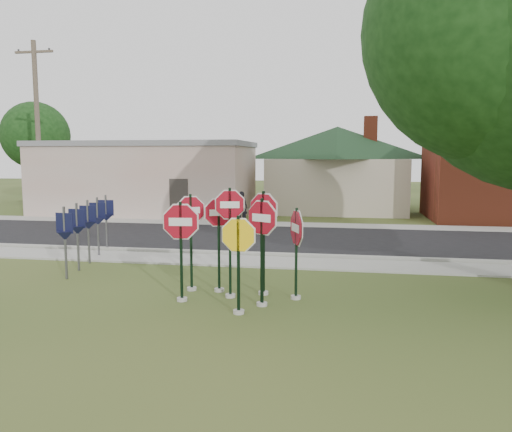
% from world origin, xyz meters
% --- Properties ---
extents(ground, '(120.00, 120.00, 0.00)m').
position_xyz_m(ground, '(0.00, 0.00, 0.00)').
color(ground, '#314A1B').
rests_on(ground, ground).
extents(sidewalk_near, '(60.00, 1.60, 0.06)m').
position_xyz_m(sidewalk_near, '(0.00, 5.50, 0.03)').
color(sidewalk_near, gray).
rests_on(sidewalk_near, ground).
extents(road, '(60.00, 7.00, 0.04)m').
position_xyz_m(road, '(0.00, 10.00, 0.02)').
color(road, black).
rests_on(road, ground).
extents(sidewalk_far, '(60.00, 1.60, 0.06)m').
position_xyz_m(sidewalk_far, '(0.00, 14.30, 0.03)').
color(sidewalk_far, gray).
rests_on(sidewalk_far, ground).
extents(curb, '(60.00, 0.20, 0.14)m').
position_xyz_m(curb, '(0.00, 6.50, 0.07)').
color(curb, gray).
rests_on(curb, ground).
extents(stop_sign_center, '(0.96, 0.24, 2.71)m').
position_xyz_m(stop_sign_center, '(-0.18, 1.52, 1.67)').
color(stop_sign_center, '#A5A199').
rests_on(stop_sign_center, ground).
extents(stop_sign_yellow, '(1.03, 0.24, 2.21)m').
position_xyz_m(stop_sign_yellow, '(0.28, 0.34, 1.32)').
color(stop_sign_yellow, '#A5A199').
rests_on(stop_sign_yellow, ground).
extents(stop_sign_left, '(1.15, 0.24, 2.44)m').
position_xyz_m(stop_sign_left, '(-1.22, 1.03, 1.51)').
color(stop_sign_left, '#A5A199').
rests_on(stop_sign_left, ground).
extents(stop_sign_right, '(0.97, 0.51, 2.54)m').
position_xyz_m(stop_sign_right, '(0.67, 0.98, 1.57)').
color(stop_sign_right, '#A5A199').
rests_on(stop_sign_right, ground).
extents(stop_sign_back_right, '(0.98, 0.41, 2.63)m').
position_xyz_m(stop_sign_back_right, '(0.56, 1.90, 1.63)').
color(stop_sign_back_right, '#A5A199').
rests_on(stop_sign_back_right, ground).
extents(stop_sign_back_left, '(0.91, 0.38, 2.47)m').
position_xyz_m(stop_sign_back_left, '(-0.57, 1.99, 1.50)').
color(stop_sign_back_left, '#A5A199').
rests_on(stop_sign_back_left, ground).
extents(stop_sign_far_right, '(0.47, 1.09, 2.28)m').
position_xyz_m(stop_sign_far_right, '(1.37, 1.65, 1.39)').
color(stop_sign_far_right, '#A5A199').
rests_on(stop_sign_far_right, ground).
extents(stop_sign_far_left, '(0.89, 0.47, 2.52)m').
position_xyz_m(stop_sign_far_left, '(-1.27, 1.97, 1.54)').
color(stop_sign_far_left, '#A5A199').
rests_on(stop_sign_far_left, ground).
extents(route_sign_row, '(1.43, 4.63, 2.00)m').
position_xyz_m(route_sign_row, '(-5.40, 4.50, 1.22)').
color(route_sign_row, '#59595E').
rests_on(route_sign_row, ground).
extents(building_stucco, '(12.20, 6.20, 4.20)m').
position_xyz_m(building_stucco, '(-9.00, 18.00, 2.15)').
color(building_stucco, beige).
rests_on(building_stucco, ground).
extents(building_house, '(11.60, 11.60, 6.20)m').
position_xyz_m(building_house, '(2.00, 22.00, 3.65)').
color(building_house, '#B6A890').
rests_on(building_house, ground).
extents(utility_pole_near, '(2.20, 0.26, 9.50)m').
position_xyz_m(utility_pole_near, '(-14.00, 15.20, 4.97)').
color(utility_pole_near, brown).
rests_on(utility_pole_near, ground).
extents(bg_tree_left, '(4.90, 4.90, 7.35)m').
position_xyz_m(bg_tree_left, '(-20.00, 24.00, 4.88)').
color(bg_tree_left, black).
rests_on(bg_tree_left, ground).
extents(pedestrian, '(0.59, 0.39, 1.60)m').
position_xyz_m(pedestrian, '(-2.49, 14.12, 0.86)').
color(pedestrian, black).
rests_on(pedestrian, sidewalk_far).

